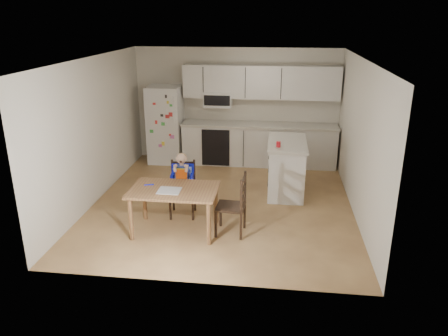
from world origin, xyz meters
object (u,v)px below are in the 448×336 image
(refrigerator, at_px, (166,124))
(chair_booster, at_px, (182,178))
(red_cup, at_px, (278,144))
(kitchen_island, at_px, (286,167))
(chair_side, at_px, (237,201))
(dining_table, at_px, (174,195))

(refrigerator, xyz_separation_m, chair_booster, (0.96, -2.71, -0.20))
(red_cup, bearing_deg, refrigerator, 143.19)
(kitchen_island, bearing_deg, chair_side, -112.94)
(kitchen_island, bearing_deg, red_cup, -113.91)
(refrigerator, xyz_separation_m, red_cup, (2.50, -1.87, 0.18))
(refrigerator, xyz_separation_m, kitchen_island, (2.66, -1.50, -0.36))
(red_cup, height_order, chair_side, red_cup)
(chair_booster, bearing_deg, chair_side, -35.89)
(dining_table, distance_m, chair_side, 0.95)
(dining_table, xyz_separation_m, chair_booster, (-0.00, 0.61, 0.04))
(red_cup, bearing_deg, dining_table, -136.56)
(kitchen_island, height_order, dining_table, kitchen_island)
(dining_table, bearing_deg, refrigerator, 106.18)
(kitchen_island, bearing_deg, refrigerator, 150.59)
(refrigerator, bearing_deg, chair_side, -59.78)
(refrigerator, bearing_deg, red_cup, -36.81)
(dining_table, bearing_deg, chair_booster, 90.35)
(kitchen_island, height_order, chair_side, kitchen_island)
(red_cup, xyz_separation_m, chair_side, (-0.59, -1.41, -0.49))
(chair_booster, height_order, chair_side, chair_booster)
(chair_booster, distance_m, chair_side, 1.11)
(kitchen_island, distance_m, dining_table, 2.49)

